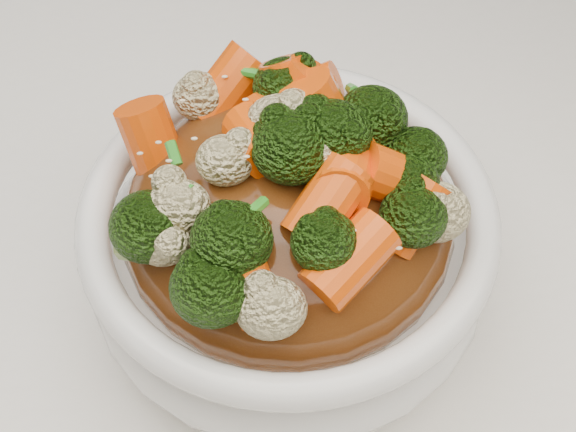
{
  "coord_description": "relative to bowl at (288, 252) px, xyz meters",
  "views": [
    {
      "loc": [
        -0.01,
        -0.19,
        1.14
      ],
      "look_at": [
        0.0,
        0.05,
        0.82
      ],
      "focal_mm": 55.0,
      "sensor_mm": 36.0,
      "label": 1
    }
  ],
  "objects": [
    {
      "name": "sesame_seeds",
      "position": [
        0.0,
        -0.0,
        0.08
      ],
      "size": [
        0.14,
        0.14,
        0.01
      ],
      "primitive_type": null,
      "rotation": [
        0.0,
        0.0,
        0.03
      ],
      "color": "beige",
      "rests_on": "sauce_base"
    },
    {
      "name": "cauliflower",
      "position": [
        0.0,
        0.0,
        0.08
      ],
      "size": [
        0.16,
        0.16,
        0.03
      ],
      "primitive_type": null,
      "rotation": [
        0.0,
        0.0,
        0.03
      ],
      "color": "beige",
      "rests_on": "sauce_base"
    },
    {
      "name": "scallions",
      "position": [
        -0.0,
        -0.0,
        0.08
      ],
      "size": [
        0.12,
        0.12,
        0.02
      ],
      "primitive_type": null,
      "rotation": [
        0.0,
        0.0,
        0.03
      ],
      "color": "#2A8C20",
      "rests_on": "sauce_base"
    },
    {
      "name": "carrots",
      "position": [
        0.0,
        0.0,
        0.08
      ],
      "size": [
        0.16,
        0.16,
        0.04
      ],
      "primitive_type": null,
      "rotation": [
        0.0,
        0.0,
        0.03
      ],
      "color": "#F55208",
      "rests_on": "sauce_base"
    },
    {
      "name": "tablecloth",
      "position": [
        -0.0,
        -0.05,
        -0.06
      ],
      "size": [
        1.2,
        0.8,
        0.04
      ],
      "primitive_type": "cube",
      "color": "white",
      "rests_on": "dining_table"
    },
    {
      "name": "sauce_base",
      "position": [
        0.0,
        0.0,
        0.03
      ],
      "size": [
        0.16,
        0.16,
        0.08
      ],
      "primitive_type": "ellipsoid",
      "rotation": [
        0.0,
        0.0,
        0.03
      ],
      "color": "#552A0E",
      "rests_on": "bowl"
    },
    {
      "name": "bowl",
      "position": [
        0.0,
        0.0,
        0.0
      ],
      "size": [
        0.2,
        0.2,
        0.08
      ],
      "primitive_type": null,
      "rotation": [
        0.0,
        0.0,
        0.03
      ],
      "color": "white",
      "rests_on": "tablecloth"
    },
    {
      "name": "broccoli",
      "position": [
        0.0,
        0.0,
        0.08
      ],
      "size": [
        0.16,
        0.16,
        0.04
      ],
      "primitive_type": null,
      "rotation": [
        0.0,
        0.0,
        0.03
      ],
      "color": "black",
      "rests_on": "sauce_base"
    }
  ]
}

